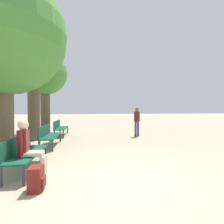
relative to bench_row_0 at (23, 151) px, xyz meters
name	(u,v)px	position (x,y,z in m)	size (l,w,h in m)	color
ground_plane	(111,177)	(2.05, -0.67, -0.49)	(80.00, 80.00, 0.00)	tan
bench_row_0	(23,151)	(0.00, 0.00, 0.00)	(0.52, 1.84, 0.84)	#144733
bench_row_1	(49,134)	(0.00, 2.69, 0.00)	(0.52, 1.84, 0.84)	#144733
bench_row_2	(60,127)	(0.00, 5.39, 0.00)	(0.52, 1.84, 0.84)	#144733
tree_row_0	(5,35)	(-0.98, 1.36, 3.29)	(3.75, 3.75, 5.68)	brown
tree_row_1	(33,59)	(-0.98, 4.19, 3.31)	(2.21, 2.21, 5.10)	brown
tree_row_2	(45,74)	(-0.98, 6.40, 3.03)	(2.60, 2.60, 4.92)	brown
person_seated	(29,146)	(0.24, -0.35, 0.19)	(0.60, 0.34, 1.27)	beige
backpack	(36,179)	(0.61, -1.11, -0.27)	(0.27, 0.33, 0.45)	maroon
pedestrian_near	(137,120)	(4.14, 4.59, 0.40)	(0.32, 0.27, 1.56)	#384260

